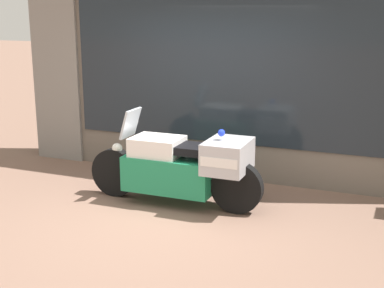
% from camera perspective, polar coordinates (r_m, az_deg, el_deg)
% --- Properties ---
extents(ground_plane, '(60.00, 60.00, 0.00)m').
position_cam_1_polar(ground_plane, '(6.48, -3.34, -7.95)').
color(ground_plane, '#7A5B4C').
extents(shop_building, '(6.32, 0.55, 3.82)m').
position_cam_1_polar(shop_building, '(8.01, 0.14, 10.45)').
color(shop_building, '#6B6056').
rests_on(shop_building, ground).
extents(window_display, '(5.01, 0.30, 1.82)m').
position_cam_1_polar(window_display, '(8.01, 5.25, -0.31)').
color(window_display, slate).
rests_on(window_display, ground).
extents(paramedic_motorcycle, '(2.35, 0.68, 1.20)m').
position_cam_1_polar(paramedic_motorcycle, '(6.75, -0.99, -2.33)').
color(paramedic_motorcycle, black).
rests_on(paramedic_motorcycle, ground).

